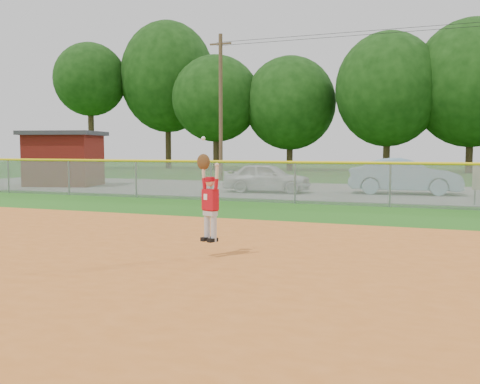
% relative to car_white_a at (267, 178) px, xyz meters
% --- Properties ---
extents(ground, '(120.00, 120.00, 0.00)m').
position_rel_car_white_a_xyz_m(ground, '(2.37, -14.03, -0.69)').
color(ground, '#205A14').
rests_on(ground, ground).
extents(clay_infield, '(24.00, 16.00, 0.04)m').
position_rel_car_white_a_xyz_m(clay_infield, '(2.37, -17.03, -0.67)').
color(clay_infield, '#C66523').
rests_on(clay_infield, ground).
extents(parking_strip, '(44.00, 10.00, 0.03)m').
position_rel_car_white_a_xyz_m(parking_strip, '(2.37, 1.97, -0.68)').
color(parking_strip, slate).
rests_on(parking_strip, ground).
extents(car_white_a, '(4.00, 1.83, 1.33)m').
position_rel_car_white_a_xyz_m(car_white_a, '(0.00, 0.00, 0.00)').
color(car_white_a, silver).
rests_on(car_white_a, parking_strip).
extents(car_blue, '(4.83, 2.15, 1.54)m').
position_rel_car_white_a_xyz_m(car_blue, '(5.81, 1.27, 0.11)').
color(car_blue, '#85AEC7').
rests_on(car_blue, parking_strip).
extents(utility_shed, '(4.44, 3.80, 2.90)m').
position_rel_car_white_a_xyz_m(utility_shed, '(-11.39, 0.29, 0.79)').
color(utility_shed, '#50100B').
rests_on(utility_shed, ground).
extents(outfield_fence, '(40.06, 0.10, 1.55)m').
position_rel_car_white_a_xyz_m(outfield_fence, '(2.37, -4.03, 0.19)').
color(outfield_fence, gray).
rests_on(outfield_fence, ground).
extents(power_lines, '(19.40, 0.24, 9.00)m').
position_rel_car_white_a_xyz_m(power_lines, '(3.37, 7.97, 3.98)').
color(power_lines, '#4C3823').
rests_on(power_lines, ground).
extents(tree_line, '(62.37, 13.00, 14.43)m').
position_rel_car_white_a_xyz_m(tree_line, '(3.33, 23.87, 6.84)').
color(tree_line, '#422D1C').
rests_on(tree_line, ground).
extents(ballplayer, '(0.51, 0.34, 1.89)m').
position_rel_car_white_a_xyz_m(ballplayer, '(3.46, -14.04, 0.41)').
color(ballplayer, silver).
rests_on(ballplayer, ground).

